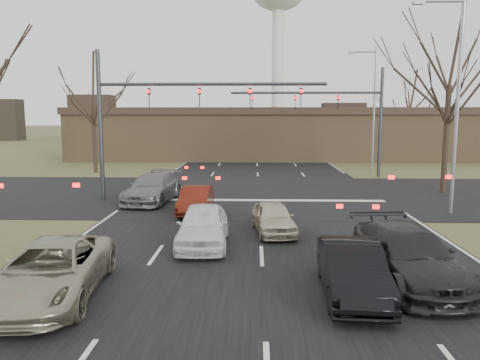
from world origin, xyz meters
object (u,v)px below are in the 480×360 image
at_px(mast_arm_near, 161,106).
at_px(streetlight_right_far, 372,102).
at_px(mast_arm_far, 342,109).
at_px(car_grey_ahead, 153,188).
at_px(car_red_ahead, 196,200).
at_px(streetlight_right_near, 454,93).
at_px(car_charcoal_sedan, 407,255).
at_px(car_black_hatch, 352,270).
at_px(car_white_sedan, 203,225).
at_px(building, 276,133).
at_px(car_silver_ahead, 273,218).
at_px(car_silver_suv, 51,271).

distance_m(mast_arm_near, streetlight_right_far, 20.20).
height_order(mast_arm_far, streetlight_right_far, streetlight_right_far).
distance_m(mast_arm_near, car_grey_ahead, 4.37).
distance_m(car_grey_ahead, car_red_ahead, 3.85).
bearing_deg(streetlight_right_near, streetlight_right_far, 88.32).
height_order(mast_arm_far, car_charcoal_sedan, mast_arm_far).
xyz_separation_m(streetlight_right_far, car_black_hatch, (-7.06, -27.27, -4.90)).
bearing_deg(car_white_sedan, streetlight_right_far, 61.51).
relative_size(streetlight_right_far, car_charcoal_sedan, 1.92).
bearing_deg(streetlight_right_far, building, 123.65).
xyz_separation_m(streetlight_right_near, car_silver_ahead, (-8.32, -3.90, -4.97)).
relative_size(mast_arm_far, car_white_sedan, 2.58).
bearing_deg(car_grey_ahead, mast_arm_far, 48.35).
height_order(car_black_hatch, car_silver_ahead, car_black_hatch).
bearing_deg(car_silver_ahead, car_silver_suv, -138.60).
xyz_separation_m(streetlight_right_near, car_grey_ahead, (-14.49, 2.50, -4.84)).
distance_m(streetlight_right_far, car_silver_ahead, 23.22).
bearing_deg(mast_arm_near, car_black_hatch, -60.55).
bearing_deg(car_silver_suv, streetlight_right_far, 56.73).
distance_m(car_silver_suv, car_grey_ahead, 13.16).
bearing_deg(car_white_sedan, streetlight_right_near, 26.03).
distance_m(car_white_sedan, car_silver_ahead, 3.18).
bearing_deg(car_silver_suv, car_grey_ahead, 85.95).
xyz_separation_m(streetlight_right_far, car_grey_ahead, (-14.99, -14.50, -4.84)).
xyz_separation_m(car_silver_suv, car_white_sedan, (3.33, 4.88, 0.02)).
xyz_separation_m(car_silver_suv, car_black_hatch, (7.66, 0.39, -0.02)).
distance_m(car_white_sedan, car_grey_ahead, 9.03).
bearing_deg(car_silver_ahead, streetlight_right_near, 17.58).
bearing_deg(streetlight_right_near, car_black_hatch, -122.54).
relative_size(car_silver_suv, car_charcoal_sedan, 0.98).
xyz_separation_m(mast_arm_far, car_charcoal_sedan, (-2.18, -22.22, -4.26)).
xyz_separation_m(mast_arm_far, streetlight_right_near, (2.64, -13.00, 0.57)).
xyz_separation_m(car_white_sedan, car_grey_ahead, (-3.61, 8.28, 0.02)).
bearing_deg(car_grey_ahead, building, 80.07).
height_order(car_white_sedan, car_silver_ahead, car_white_sedan).
height_order(streetlight_right_near, car_silver_ahead, streetlight_right_near).
distance_m(streetlight_right_far, car_white_sedan, 25.92).
xyz_separation_m(mast_arm_near, car_silver_ahead, (5.73, -6.90, -4.46)).
xyz_separation_m(car_grey_ahead, car_red_ahead, (2.67, -2.78, -0.12)).
xyz_separation_m(mast_arm_far, car_red_ahead, (-9.18, -13.28, -4.39)).
bearing_deg(streetlight_right_far, car_silver_ahead, -112.88).
distance_m(streetlight_right_near, car_red_ahead, 12.82).
distance_m(streetlight_right_near, car_silver_ahead, 10.45).
distance_m(car_silver_suv, car_red_ahead, 10.65).
relative_size(car_silver_suv, car_grey_ahead, 0.99).
relative_size(streetlight_right_far, car_black_hatch, 2.39).
xyz_separation_m(mast_arm_near, car_charcoal_sedan, (9.23, -12.22, -4.32)).
bearing_deg(car_grey_ahead, car_charcoal_sedan, -43.66).
height_order(mast_arm_near, car_black_hatch, mast_arm_near).
bearing_deg(streetlight_right_near, building, 103.69).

